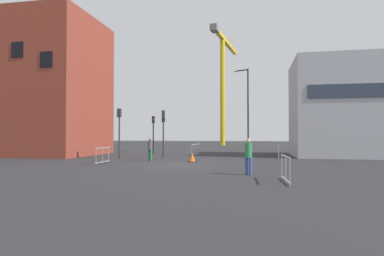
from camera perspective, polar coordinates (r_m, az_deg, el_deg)
ground at (r=20.96m, az=-2.68°, el=-6.48°), size 160.00×160.00×0.00m
brick_building at (r=34.45m, az=-23.42°, el=6.50°), size 8.95×8.99×12.96m
office_block at (r=32.42m, az=25.41°, el=3.13°), size 9.40×7.62×8.61m
construction_crane at (r=61.65m, az=5.43°, el=9.97°), size 3.42×18.49×20.29m
streetlamp_tall at (r=31.85m, az=9.46°, el=3.91°), size 1.48×0.65×8.26m
traffic_light_verge at (r=32.93m, az=-6.75°, el=-0.07°), size 0.34×0.39×3.80m
traffic_light_island at (r=35.06m, az=-5.00°, el=0.03°), size 0.39×0.30×3.98m
traffic_light_median at (r=27.85m, az=-5.02°, el=0.36°), size 0.27×0.38×4.00m
traffic_light_far at (r=27.02m, az=-12.55°, el=0.49°), size 0.37×0.24×4.04m
pedestrian_walking at (r=16.06m, az=9.78°, el=-4.42°), size 0.34×0.34×1.76m
pedestrian_waiting at (r=24.83m, az=-7.30°, el=-3.37°), size 0.34×0.34×1.69m
safety_barrier_front at (r=28.31m, az=14.87°, el=-3.92°), size 0.25×2.10×1.08m
safety_barrier_left_run at (r=23.06m, az=-15.29°, el=-4.55°), size 0.15×2.25×1.08m
safety_barrier_rear at (r=30.36m, az=0.59°, el=-3.77°), size 0.35×2.36×1.08m
safety_barrier_mid_span at (r=13.96m, az=15.95°, el=-6.79°), size 0.22×2.22×1.08m
traffic_cone_by_barrier at (r=23.56m, az=0.03°, el=-5.20°), size 0.61×0.61×0.62m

